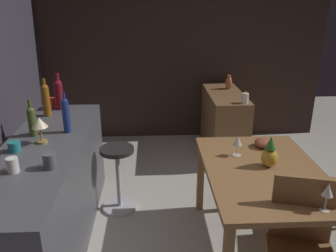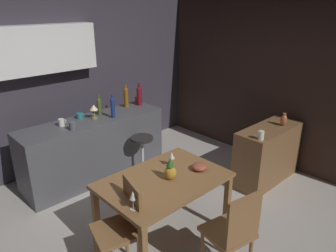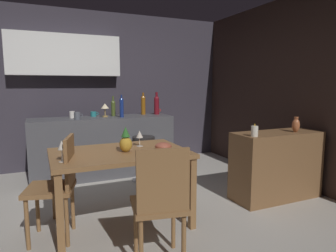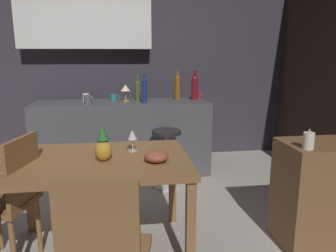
{
  "view_description": "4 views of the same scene",
  "coord_description": "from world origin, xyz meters",
  "px_view_note": "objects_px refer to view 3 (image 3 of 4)",
  "views": [
    {
      "loc": [
        -2.3,
        0.53,
        1.96
      ],
      "look_at": [
        0.67,
        0.38,
        0.84
      ],
      "focal_mm": 36.67,
      "sensor_mm": 36.0,
      "label": 1
    },
    {
      "loc": [
        -1.96,
        -2.44,
        2.44
      ],
      "look_at": [
        0.85,
        0.56,
        0.85
      ],
      "focal_mm": 34.09,
      "sensor_mm": 36.0,
      "label": 2
    },
    {
      "loc": [
        -0.74,
        -3.1,
        1.38
      ],
      "look_at": [
        0.84,
        0.5,
        0.84
      ],
      "focal_mm": 31.73,
      "sensor_mm": 36.0,
      "label": 3
    },
    {
      "loc": [
        0.18,
        -2.54,
        1.46
      ],
      "look_at": [
        0.59,
        0.53,
        0.77
      ],
      "focal_mm": 34.6,
      "sensor_mm": 36.0,
      "label": 4
    }
  ],
  "objects_px": {
    "cup_slate": "(77,116)",
    "bar_stool": "(144,157)",
    "dining_table": "(120,160)",
    "wine_bottle_olive": "(113,107)",
    "wine_bottle_amber": "(143,104)",
    "vase_copper": "(296,125)",
    "chair_near_window": "(58,183)",
    "cup_red": "(157,111)",
    "chair_by_doorway": "(160,202)",
    "wine_glass_left": "(62,146)",
    "pillar_candle_tall": "(255,131)",
    "wine_bottle_cobalt": "(122,107)",
    "cup_white": "(72,115)",
    "cup_teal": "(94,114)",
    "wine_glass_right": "(140,135)",
    "counter_lamp": "(105,107)",
    "wine_bottle_ruby": "(157,104)",
    "fruit_bowl": "(163,146)",
    "sideboard_cabinet": "(276,165)",
    "pineapple_centerpiece": "(126,141)"
  },
  "relations": [
    {
      "from": "cup_slate",
      "to": "bar_stool",
      "type": "bearing_deg",
      "value": -21.88
    },
    {
      "from": "dining_table",
      "to": "wine_bottle_olive",
      "type": "height_order",
      "value": "wine_bottle_olive"
    },
    {
      "from": "wine_bottle_olive",
      "to": "wine_bottle_amber",
      "type": "height_order",
      "value": "wine_bottle_amber"
    },
    {
      "from": "vase_copper",
      "to": "bar_stool",
      "type": "bearing_deg",
      "value": 137.34
    },
    {
      "from": "chair_near_window",
      "to": "cup_red",
      "type": "height_order",
      "value": "cup_red"
    },
    {
      "from": "chair_by_doorway",
      "to": "wine_bottle_olive",
      "type": "xyz_separation_m",
      "value": [
        0.29,
        2.64,
        0.52
      ]
    },
    {
      "from": "dining_table",
      "to": "wine_bottle_olive",
      "type": "distance_m",
      "value": 1.89
    },
    {
      "from": "wine_glass_left",
      "to": "pillar_candle_tall",
      "type": "relative_size",
      "value": 1.29
    },
    {
      "from": "chair_by_doorway",
      "to": "cup_red",
      "type": "distance_m",
      "value": 2.92
    },
    {
      "from": "wine_bottle_cobalt",
      "to": "cup_white",
      "type": "xyz_separation_m",
      "value": [
        -0.69,
        0.19,
        -0.11
      ]
    },
    {
      "from": "wine_bottle_olive",
      "to": "cup_teal",
      "type": "bearing_deg",
      "value": 171.87
    },
    {
      "from": "wine_glass_right",
      "to": "counter_lamp",
      "type": "height_order",
      "value": "counter_lamp"
    },
    {
      "from": "bar_stool",
      "to": "wine_bottle_ruby",
      "type": "bearing_deg",
      "value": 53.48
    },
    {
      "from": "cup_teal",
      "to": "wine_bottle_ruby",
      "type": "bearing_deg",
      "value": -4.85
    },
    {
      "from": "pillar_candle_tall",
      "to": "cup_slate",
      "type": "bearing_deg",
      "value": 133.63
    },
    {
      "from": "fruit_bowl",
      "to": "cup_white",
      "type": "relative_size",
      "value": 1.5
    },
    {
      "from": "cup_slate",
      "to": "cup_white",
      "type": "xyz_separation_m",
      "value": [
        -0.04,
        0.22,
        -0.0
      ]
    },
    {
      "from": "sideboard_cabinet",
      "to": "bar_stool",
      "type": "bearing_deg",
      "value": 134.87
    },
    {
      "from": "wine_bottle_ruby",
      "to": "pillar_candle_tall",
      "type": "xyz_separation_m",
      "value": [
        0.37,
        -1.99,
        -0.19
      ]
    },
    {
      "from": "wine_bottle_amber",
      "to": "wine_bottle_cobalt",
      "type": "distance_m",
      "value": 0.52
    },
    {
      "from": "dining_table",
      "to": "cup_red",
      "type": "relative_size",
      "value": 10.32
    },
    {
      "from": "fruit_bowl",
      "to": "wine_bottle_cobalt",
      "type": "relative_size",
      "value": 0.49
    },
    {
      "from": "dining_table",
      "to": "bar_stool",
      "type": "distance_m",
      "value": 1.38
    },
    {
      "from": "sideboard_cabinet",
      "to": "dining_table",
      "type": "bearing_deg",
      "value": 177.07
    },
    {
      "from": "wine_bottle_cobalt",
      "to": "vase_copper",
      "type": "relative_size",
      "value": 1.84
    },
    {
      "from": "fruit_bowl",
      "to": "wine_bottle_ruby",
      "type": "xyz_separation_m",
      "value": [
        0.68,
        1.89,
        0.29
      ]
    },
    {
      "from": "dining_table",
      "to": "wine_bottle_ruby",
      "type": "bearing_deg",
      "value": 58.39
    },
    {
      "from": "chair_near_window",
      "to": "bar_stool",
      "type": "bearing_deg",
      "value": 45.14
    },
    {
      "from": "wine_glass_left",
      "to": "cup_slate",
      "type": "height_order",
      "value": "cup_slate"
    },
    {
      "from": "cup_white",
      "to": "pillar_candle_tall",
      "type": "height_order",
      "value": "cup_white"
    },
    {
      "from": "dining_table",
      "to": "counter_lamp",
      "type": "height_order",
      "value": "counter_lamp"
    },
    {
      "from": "bar_stool",
      "to": "counter_lamp",
      "type": "height_order",
      "value": "counter_lamp"
    },
    {
      "from": "counter_lamp",
      "to": "cup_slate",
      "type": "bearing_deg",
      "value": -157.46
    },
    {
      "from": "wine_glass_right",
      "to": "cup_slate",
      "type": "bearing_deg",
      "value": 108.73
    },
    {
      "from": "sideboard_cabinet",
      "to": "wine_glass_left",
      "type": "xyz_separation_m",
      "value": [
        -2.46,
        -0.1,
        0.47
      ]
    },
    {
      "from": "cup_teal",
      "to": "cup_white",
      "type": "height_order",
      "value": "cup_white"
    },
    {
      "from": "fruit_bowl",
      "to": "sideboard_cabinet",
      "type": "bearing_deg",
      "value": 1.06
    },
    {
      "from": "cup_red",
      "to": "wine_bottle_olive",
      "type": "bearing_deg",
      "value": -175.65
    },
    {
      "from": "wine_glass_right",
      "to": "cup_white",
      "type": "height_order",
      "value": "cup_white"
    },
    {
      "from": "wine_glass_left",
      "to": "cup_white",
      "type": "xyz_separation_m",
      "value": [
        0.29,
        1.94,
        0.07
      ]
    },
    {
      "from": "bar_stool",
      "to": "pineapple_centerpiece",
      "type": "height_order",
      "value": "pineapple_centerpiece"
    },
    {
      "from": "counter_lamp",
      "to": "wine_bottle_olive",
      "type": "bearing_deg",
      "value": 35.68
    },
    {
      "from": "bar_stool",
      "to": "counter_lamp",
      "type": "xyz_separation_m",
      "value": [
        -0.43,
        0.52,
        0.7
      ]
    },
    {
      "from": "fruit_bowl",
      "to": "wine_bottle_ruby",
      "type": "relative_size",
      "value": 0.45
    },
    {
      "from": "dining_table",
      "to": "wine_glass_right",
      "type": "relative_size",
      "value": 7.72
    },
    {
      "from": "wine_glass_right",
      "to": "chair_near_window",
      "type": "bearing_deg",
      "value": -165.51
    },
    {
      "from": "pillar_candle_tall",
      "to": "chair_by_doorway",
      "type": "bearing_deg",
      "value": -156.33
    },
    {
      "from": "cup_slate",
      "to": "chair_by_doorway",
      "type": "bearing_deg",
      "value": -82.78
    },
    {
      "from": "dining_table",
      "to": "wine_bottle_ruby",
      "type": "xyz_separation_m",
      "value": [
        1.09,
        1.76,
        0.42
      ]
    },
    {
      "from": "wine_bottle_olive",
      "to": "cup_white",
      "type": "bearing_deg",
      "value": -174.03
    }
  ]
}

